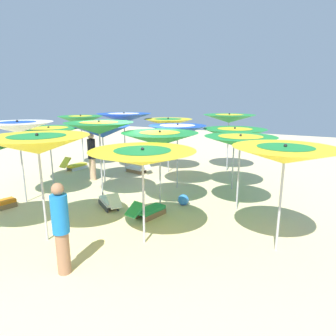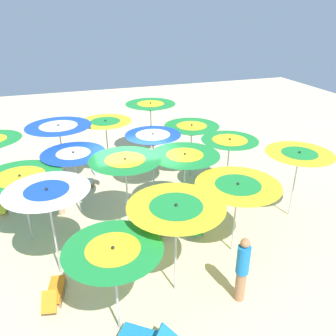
{
  "view_description": "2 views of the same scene",
  "coord_description": "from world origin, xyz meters",
  "px_view_note": "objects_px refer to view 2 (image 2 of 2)",
  "views": [
    {
      "loc": [
        -7.88,
        -5.36,
        3.18
      ],
      "look_at": [
        -0.19,
        -1.34,
        1.08
      ],
      "focal_mm": 31.8,
      "sensor_mm": 36.0,
      "label": 1
    },
    {
      "loc": [
        -9.58,
        2.07,
        6.26
      ],
      "look_at": [
        -0.15,
        -1.05,
        1.54
      ],
      "focal_mm": 36.6,
      "sensor_mm": 36.0,
      "label": 2
    }
  ],
  "objects_px": {
    "beach_umbrella_14": "(106,125)",
    "beachgoer_1": "(242,269)",
    "lounger_2": "(4,204)",
    "lounger_4": "(84,181)",
    "lounger_3": "(193,224)",
    "beach_umbrella_3": "(299,158)",
    "beach_umbrella_2": "(237,190)",
    "beach_umbrella_8": "(21,181)",
    "lounger_0": "(150,231)",
    "lounger_1": "(145,336)",
    "beach_umbrella_4": "(48,196)",
    "beach_umbrella_13": "(59,131)",
    "beach_umbrella_10": "(153,140)",
    "lounger_5": "(54,292)",
    "beach_umbrella_6": "(185,160)",
    "beach_umbrella_5": "(125,165)",
    "beach_ball": "(191,202)",
    "beachgoer_0": "(58,188)",
    "beach_umbrella_7": "(229,144)",
    "beach_umbrella_15": "(151,107)",
    "beach_umbrella_0": "(113,255)",
    "beach_umbrella_9": "(74,159)",
    "beach_umbrella_1": "(176,213)",
    "beach_umbrella_11": "(192,131)"
  },
  "relations": [
    {
      "from": "beach_umbrella_14",
      "to": "beachgoer_1",
      "type": "xyz_separation_m",
      "value": [
        -7.56,
        -1.79,
        -1.21
      ]
    },
    {
      "from": "lounger_2",
      "to": "lounger_4",
      "type": "distance_m",
      "value": 2.89
    },
    {
      "from": "lounger_3",
      "to": "beach_umbrella_3",
      "type": "bearing_deg",
      "value": -82.32
    },
    {
      "from": "beach_umbrella_2",
      "to": "beach_umbrella_8",
      "type": "distance_m",
      "value": 5.84
    },
    {
      "from": "lounger_0",
      "to": "lounger_1",
      "type": "xyz_separation_m",
      "value": [
        -3.44,
        1.08,
        0.0
      ]
    },
    {
      "from": "beach_umbrella_4",
      "to": "beach_umbrella_8",
      "type": "relative_size",
      "value": 1.12
    },
    {
      "from": "beach_umbrella_2",
      "to": "beach_umbrella_13",
      "type": "relative_size",
      "value": 0.88
    },
    {
      "from": "beach_umbrella_8",
      "to": "beach_umbrella_10",
      "type": "distance_m",
      "value": 4.58
    },
    {
      "from": "beach_umbrella_8",
      "to": "lounger_3",
      "type": "distance_m",
      "value": 5.12
    },
    {
      "from": "beach_umbrella_4",
      "to": "lounger_5",
      "type": "height_order",
      "value": "beach_umbrella_4"
    },
    {
      "from": "beach_umbrella_6",
      "to": "beach_umbrella_13",
      "type": "xyz_separation_m",
      "value": [
        3.2,
        3.5,
        0.26
      ]
    },
    {
      "from": "beach_umbrella_5",
      "to": "lounger_2",
      "type": "height_order",
      "value": "beach_umbrella_5"
    },
    {
      "from": "beach_ball",
      "to": "beachgoer_0",
      "type": "bearing_deg",
      "value": 78.39
    },
    {
      "from": "lounger_4",
      "to": "lounger_1",
      "type": "bearing_deg",
      "value": 102.9
    },
    {
      "from": "lounger_3",
      "to": "lounger_4",
      "type": "relative_size",
      "value": 1.07
    },
    {
      "from": "beach_umbrella_7",
      "to": "lounger_4",
      "type": "relative_size",
      "value": 1.84
    },
    {
      "from": "lounger_0",
      "to": "lounger_5",
      "type": "xyz_separation_m",
      "value": [
        -1.63,
        2.78,
        0.01
      ]
    },
    {
      "from": "beach_umbrella_13",
      "to": "beach_umbrella_15",
      "type": "xyz_separation_m",
      "value": [
        2.05,
        -3.91,
        -0.03
      ]
    },
    {
      "from": "beach_umbrella_3",
      "to": "beach_umbrella_7",
      "type": "height_order",
      "value": "beach_umbrella_3"
    },
    {
      "from": "beach_umbrella_3",
      "to": "beach_umbrella_6",
      "type": "relative_size",
      "value": 1.0
    },
    {
      "from": "beach_umbrella_15",
      "to": "beachgoer_0",
      "type": "bearing_deg",
      "value": 132.44
    },
    {
      "from": "beach_umbrella_5",
      "to": "beach_umbrella_15",
      "type": "distance_m",
      "value": 6.0
    },
    {
      "from": "lounger_3",
      "to": "beach_umbrella_0",
      "type": "bearing_deg",
      "value": 146.85
    },
    {
      "from": "beach_umbrella_3",
      "to": "lounger_5",
      "type": "relative_size",
      "value": 1.84
    },
    {
      "from": "beach_umbrella_8",
      "to": "beachgoer_0",
      "type": "bearing_deg",
      "value": -37.88
    },
    {
      "from": "beach_umbrella_9",
      "to": "lounger_5",
      "type": "distance_m",
      "value": 4.18
    },
    {
      "from": "beach_umbrella_5",
      "to": "beach_umbrella_15",
      "type": "height_order",
      "value": "beach_umbrella_5"
    },
    {
      "from": "beach_umbrella_14",
      "to": "lounger_3",
      "type": "xyz_separation_m",
      "value": [
        -4.63,
        -1.81,
        -1.92
      ]
    },
    {
      "from": "lounger_0",
      "to": "lounger_1",
      "type": "distance_m",
      "value": 3.6
    },
    {
      "from": "lounger_4",
      "to": "lounger_5",
      "type": "relative_size",
      "value": 0.96
    },
    {
      "from": "beach_umbrella_15",
      "to": "lounger_2",
      "type": "xyz_separation_m",
      "value": [
        -2.95,
        6.01,
        -2.05
      ]
    },
    {
      "from": "lounger_0",
      "to": "beach_umbrella_1",
      "type": "bearing_deg",
      "value": 124.57
    },
    {
      "from": "beach_umbrella_9",
      "to": "lounger_1",
      "type": "bearing_deg",
      "value": -171.94
    },
    {
      "from": "beach_umbrella_3",
      "to": "beach_umbrella_4",
      "type": "xyz_separation_m",
      "value": [
        -0.46,
        7.3,
        0.24
      ]
    },
    {
      "from": "beach_umbrella_8",
      "to": "lounger_4",
      "type": "xyz_separation_m",
      "value": [
        2.89,
        -1.83,
        -1.72
      ]
    },
    {
      "from": "beach_umbrella_11",
      "to": "lounger_0",
      "type": "height_order",
      "value": "beach_umbrella_11"
    },
    {
      "from": "lounger_1",
      "to": "beach_umbrella_9",
      "type": "bearing_deg",
      "value": -44.88
    },
    {
      "from": "beach_umbrella_6",
      "to": "lounger_1",
      "type": "height_order",
      "value": "beach_umbrella_6"
    },
    {
      "from": "beach_umbrella_3",
      "to": "beach_umbrella_7",
      "type": "distance_m",
      "value": 2.34
    },
    {
      "from": "beach_umbrella_0",
      "to": "beach_umbrella_1",
      "type": "relative_size",
      "value": 0.9
    },
    {
      "from": "beach_umbrella_13",
      "to": "beachgoer_0",
      "type": "height_order",
      "value": "beach_umbrella_13"
    },
    {
      "from": "beach_umbrella_4",
      "to": "lounger_2",
      "type": "bearing_deg",
      "value": 23.91
    },
    {
      "from": "lounger_1",
      "to": "beach_umbrella_3",
      "type": "bearing_deg",
      "value": -114.29
    },
    {
      "from": "beach_umbrella_15",
      "to": "lounger_0",
      "type": "bearing_deg",
      "value": 163.83
    },
    {
      "from": "beach_umbrella_15",
      "to": "beachgoer_0",
      "type": "height_order",
      "value": "beach_umbrella_15"
    },
    {
      "from": "beach_umbrella_3",
      "to": "lounger_0",
      "type": "height_order",
      "value": "beach_umbrella_3"
    },
    {
      "from": "beach_umbrella_8",
      "to": "lounger_5",
      "type": "relative_size",
      "value": 1.81
    },
    {
      "from": "beach_umbrella_4",
      "to": "beach_umbrella_11",
      "type": "bearing_deg",
      "value": -51.46
    },
    {
      "from": "beach_umbrella_2",
      "to": "beach_umbrella_10",
      "type": "height_order",
      "value": "beach_umbrella_10"
    },
    {
      "from": "beach_umbrella_3",
      "to": "beach_umbrella_11",
      "type": "relative_size",
      "value": 1.05
    }
  ]
}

